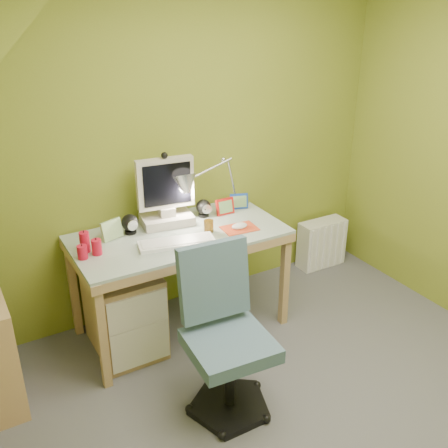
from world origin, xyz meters
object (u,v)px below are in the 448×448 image
desk_lamp (224,172)px  radiator (321,243)px  desk (181,282)px  monitor (165,188)px  task_chair (230,344)px

desk_lamp → radiator: (0.99, 0.05, -0.83)m
desk_lamp → desk: bearing=-147.0°
desk_lamp → monitor: bearing=-168.8°
monitor → desk_lamp: size_ratio=0.88×
desk → radiator: 1.47m
monitor → desk_lamp: 0.45m
monitor → desk: bearing=-82.0°
desk_lamp → radiator: desk_lamp is taller
desk → desk_lamp: bearing=22.2°
desk_lamp → task_chair: bearing=-107.5°
desk → monitor: monitor is taller
task_chair → radiator: 1.90m
desk_lamp → task_chair: desk_lamp is taller
desk → desk_lamp: size_ratio=2.36×
monitor → radiator: bearing=10.0°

